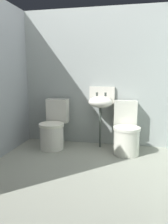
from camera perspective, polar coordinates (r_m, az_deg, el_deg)
ground_plane at (r=2.85m, az=-1.22°, el=-15.81°), size 2.83×2.68×0.08m
wall_back at (r=3.74m, az=2.88°, el=8.80°), size 2.83×0.10×2.25m
toilet_left at (r=3.61m, az=-7.95°, el=-4.20°), size 0.41×0.60×0.78m
toilet_right at (r=3.41m, az=10.91°, el=-5.16°), size 0.45×0.63×0.78m
sink at (r=3.53m, az=4.42°, el=2.72°), size 0.42×0.35×0.99m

